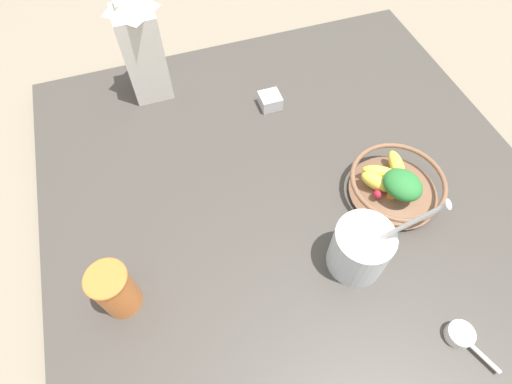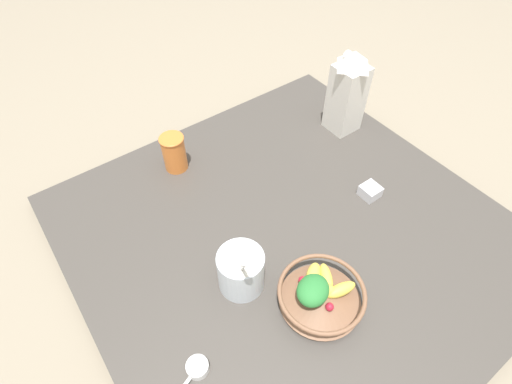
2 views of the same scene
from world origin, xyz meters
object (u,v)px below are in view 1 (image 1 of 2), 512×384
at_px(fruit_bowl, 396,184).
at_px(spice_jar, 270,101).
at_px(drinking_cup, 114,289).
at_px(milk_carton, 141,45).
at_px(yogurt_tub, 361,248).

distance_m(fruit_bowl, spice_jar, 0.36).
bearing_deg(drinking_cup, milk_carton, 163.71).
bearing_deg(milk_carton, spice_jar, 60.99).
height_order(milk_carton, yogurt_tub, milk_carton).
bearing_deg(fruit_bowl, yogurt_tub, -51.40).
distance_m(fruit_bowl, yogurt_tub, 0.18).
height_order(fruit_bowl, milk_carton, milk_carton).
bearing_deg(drinking_cup, yogurt_tub, 81.52).
xyz_separation_m(drinking_cup, spice_jar, (-0.38, 0.41, -0.04)).
bearing_deg(yogurt_tub, milk_carton, -154.92).
bearing_deg(fruit_bowl, milk_carton, -138.66).
bearing_deg(spice_jar, drinking_cup, -47.74).
relative_size(milk_carton, spice_jar, 5.42).
relative_size(drinking_cup, spice_jar, 2.29).
height_order(fruit_bowl, yogurt_tub, yogurt_tub).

